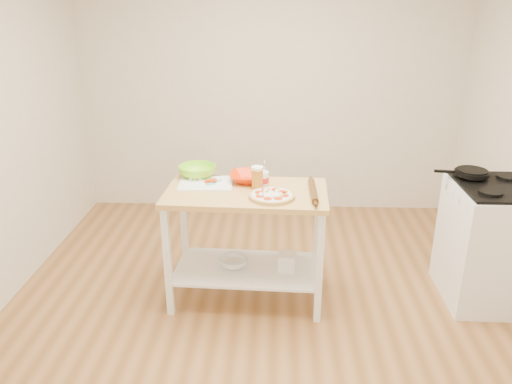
{
  "coord_description": "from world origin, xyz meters",
  "views": [
    {
      "loc": [
        0.07,
        -3.0,
        2.21
      ],
      "look_at": [
        -0.08,
        0.44,
        0.87
      ],
      "focal_mm": 35.0,
      "sensor_mm": 36.0,
      "label": 1
    }
  ],
  "objects_px": {
    "beer_pint": "(257,178)",
    "rolling_pin": "(313,191)",
    "prep_island": "(246,222)",
    "spatula": "(214,182)",
    "shelf_bin": "(286,262)",
    "yogurt_tub": "(262,179)",
    "knife": "(200,176)",
    "shelf_glass_bowl": "(234,262)",
    "green_bowl": "(197,171)",
    "gas_stove": "(489,243)",
    "skillet": "(471,173)",
    "orange_bowl": "(248,177)",
    "pizza": "(272,195)",
    "cutting_board": "(206,183)"
  },
  "relations": [
    {
      "from": "yogurt_tub",
      "to": "beer_pint",
      "type": "bearing_deg",
      "value": -122.77
    },
    {
      "from": "orange_bowl",
      "to": "knife",
      "type": "bearing_deg",
      "value": 169.06
    },
    {
      "from": "knife",
      "to": "shelf_bin",
      "type": "distance_m",
      "value": 0.95
    },
    {
      "from": "beer_pint",
      "to": "rolling_pin",
      "type": "relative_size",
      "value": 0.42
    },
    {
      "from": "green_bowl",
      "to": "shelf_glass_bowl",
      "type": "distance_m",
      "value": 0.76
    },
    {
      "from": "orange_bowl",
      "to": "yogurt_tub",
      "type": "bearing_deg",
      "value": -47.35
    },
    {
      "from": "gas_stove",
      "to": "spatula",
      "type": "height_order",
      "value": "gas_stove"
    },
    {
      "from": "orange_bowl",
      "to": "rolling_pin",
      "type": "relative_size",
      "value": 0.68
    },
    {
      "from": "prep_island",
      "to": "shelf_glass_bowl",
      "type": "xyz_separation_m",
      "value": [
        -0.1,
        0.01,
        -0.35
      ]
    },
    {
      "from": "spatula",
      "to": "knife",
      "type": "xyz_separation_m",
      "value": [
        -0.12,
        0.15,
        0.0
      ]
    },
    {
      "from": "gas_stove",
      "to": "shelf_bin",
      "type": "relative_size",
      "value": 8.42
    },
    {
      "from": "pizza",
      "to": "knife",
      "type": "distance_m",
      "value": 0.69
    },
    {
      "from": "rolling_pin",
      "to": "shelf_bin",
      "type": "distance_m",
      "value": 0.62
    },
    {
      "from": "yogurt_tub",
      "to": "skillet",
      "type": "bearing_deg",
      "value": 6.4
    },
    {
      "from": "shelf_bin",
      "to": "green_bowl",
      "type": "bearing_deg",
      "value": 157.01
    },
    {
      "from": "shelf_bin",
      "to": "gas_stove",
      "type": "bearing_deg",
      "value": 3.48
    },
    {
      "from": "skillet",
      "to": "shelf_glass_bowl",
      "type": "distance_m",
      "value": 1.94
    },
    {
      "from": "pizza",
      "to": "skillet",
      "type": "bearing_deg",
      "value": 14.27
    },
    {
      "from": "knife",
      "to": "gas_stove",
      "type": "bearing_deg",
      "value": -23.42
    },
    {
      "from": "spatula",
      "to": "rolling_pin",
      "type": "height_order",
      "value": "rolling_pin"
    },
    {
      "from": "beer_pint",
      "to": "yogurt_tub",
      "type": "xyz_separation_m",
      "value": [
        0.03,
        0.05,
        -0.03
      ]
    },
    {
      "from": "beer_pint",
      "to": "shelf_bin",
      "type": "height_order",
      "value": "beer_pint"
    },
    {
      "from": "prep_island",
      "to": "skillet",
      "type": "height_order",
      "value": "skillet"
    },
    {
      "from": "prep_island",
      "to": "pizza",
      "type": "distance_m",
      "value": 0.35
    },
    {
      "from": "yogurt_tub",
      "to": "spatula",
      "type": "bearing_deg",
      "value": 173.26
    },
    {
      "from": "shelf_glass_bowl",
      "to": "green_bowl",
      "type": "bearing_deg",
      "value": 137.76
    },
    {
      "from": "spatula",
      "to": "knife",
      "type": "relative_size",
      "value": 0.52
    },
    {
      "from": "prep_island",
      "to": "rolling_pin",
      "type": "bearing_deg",
      "value": -6.03
    },
    {
      "from": "skillet",
      "to": "green_bowl",
      "type": "relative_size",
      "value": 1.38
    },
    {
      "from": "spatula",
      "to": "skillet",
      "type": "bearing_deg",
      "value": -36.0
    },
    {
      "from": "gas_stove",
      "to": "spatula",
      "type": "distance_m",
      "value": 2.14
    },
    {
      "from": "rolling_pin",
      "to": "shelf_bin",
      "type": "xyz_separation_m",
      "value": [
        -0.18,
        0.04,
        -0.6
      ]
    },
    {
      "from": "spatula",
      "to": "rolling_pin",
      "type": "xyz_separation_m",
      "value": [
        0.74,
        -0.17,
        0.01
      ]
    },
    {
      "from": "prep_island",
      "to": "knife",
      "type": "xyz_separation_m",
      "value": [
        -0.38,
        0.27,
        0.27
      ]
    },
    {
      "from": "skillet",
      "to": "shelf_glass_bowl",
      "type": "height_order",
      "value": "skillet"
    },
    {
      "from": "orange_bowl",
      "to": "beer_pint",
      "type": "distance_m",
      "value": 0.19
    },
    {
      "from": "green_bowl",
      "to": "beer_pint",
      "type": "relative_size",
      "value": 1.65
    },
    {
      "from": "pizza",
      "to": "orange_bowl",
      "type": "xyz_separation_m",
      "value": [
        -0.18,
        0.32,
        0.02
      ]
    },
    {
      "from": "spatula",
      "to": "yogurt_tub",
      "type": "height_order",
      "value": "yogurt_tub"
    },
    {
      "from": "yogurt_tub",
      "to": "rolling_pin",
      "type": "bearing_deg",
      "value": -19.03
    },
    {
      "from": "cutting_board",
      "to": "yogurt_tub",
      "type": "height_order",
      "value": "yogurt_tub"
    },
    {
      "from": "prep_island",
      "to": "spatula",
      "type": "bearing_deg",
      "value": 154.64
    },
    {
      "from": "yogurt_tub",
      "to": "shelf_bin",
      "type": "xyz_separation_m",
      "value": [
        0.19,
        -0.09,
        -0.64
      ]
    },
    {
      "from": "skillet",
      "to": "shelf_bin",
      "type": "bearing_deg",
      "value": -161.6
    },
    {
      "from": "green_bowl",
      "to": "shelf_bin",
      "type": "relative_size",
      "value": 2.21
    },
    {
      "from": "knife",
      "to": "shelf_bin",
      "type": "xyz_separation_m",
      "value": [
        0.69,
        -0.28,
        -0.59
      ]
    },
    {
      "from": "pizza",
      "to": "orange_bowl",
      "type": "height_order",
      "value": "orange_bowl"
    },
    {
      "from": "spatula",
      "to": "beer_pint",
      "type": "relative_size",
      "value": 0.76
    },
    {
      "from": "knife",
      "to": "shelf_bin",
      "type": "height_order",
      "value": "knife"
    },
    {
      "from": "gas_stove",
      "to": "yogurt_tub",
      "type": "bearing_deg",
      "value": -179.95
    }
  ]
}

